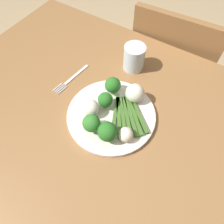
% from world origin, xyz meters
% --- Properties ---
extents(ground_plane, '(6.00, 6.00, 0.02)m').
position_xyz_m(ground_plane, '(0.00, 0.00, -0.01)').
color(ground_plane, tan).
extents(dining_table, '(1.20, 0.85, 0.76)m').
position_xyz_m(dining_table, '(0.00, 0.00, 0.64)').
color(dining_table, olive).
rests_on(dining_table, ground_plane).
extents(chair, '(0.43, 0.43, 0.87)m').
position_xyz_m(chair, '(-0.05, -0.56, 0.50)').
color(chair, olive).
rests_on(chair, ground_plane).
extents(plate, '(0.29, 0.29, 0.01)m').
position_xyz_m(plate, '(-0.03, -0.00, 0.77)').
color(plate, silver).
rests_on(plate, dining_table).
extents(asparagus_bundle, '(0.16, 0.17, 0.01)m').
position_xyz_m(asparagus_bundle, '(-0.07, -0.02, 0.78)').
color(asparagus_bundle, '#3D6626').
rests_on(asparagus_bundle, plate).
extents(broccoli_front_left, '(0.06, 0.06, 0.07)m').
position_xyz_m(broccoli_front_left, '(-0.06, 0.08, 0.81)').
color(broccoli_front_left, '#568E33').
rests_on(broccoli_front_left, plate).
extents(broccoli_back_right, '(0.05, 0.05, 0.06)m').
position_xyz_m(broccoli_back_right, '(0.01, -0.02, 0.81)').
color(broccoli_back_right, '#568E33').
rests_on(broccoli_back_right, plate).
extents(broccoli_back, '(0.05, 0.05, 0.07)m').
position_xyz_m(broccoli_back, '(0.02, -0.08, 0.81)').
color(broccoli_back, '#568E33').
rests_on(broccoli_back, plate).
extents(broccoli_left, '(0.05, 0.05, 0.07)m').
position_xyz_m(broccoli_left, '(-0.01, 0.08, 0.81)').
color(broccoli_left, '#609E3D').
rests_on(broccoli_left, plate).
extents(cauliflower_edge, '(0.06, 0.06, 0.06)m').
position_xyz_m(cauliflower_edge, '(0.03, 0.03, 0.80)').
color(cauliflower_edge, white).
rests_on(cauliflower_edge, plate).
extents(cauliflower_right, '(0.06, 0.06, 0.06)m').
position_xyz_m(cauliflower_right, '(-0.06, -0.09, 0.80)').
color(cauliflower_right, silver).
rests_on(cauliflower_right, plate).
extents(cauliflower_outer_edge, '(0.04, 0.04, 0.04)m').
position_xyz_m(cauliflower_outer_edge, '(-0.11, 0.05, 0.80)').
color(cauliflower_outer_edge, silver).
rests_on(cauliflower_outer_edge, plate).
extents(fork, '(0.04, 0.17, 0.00)m').
position_xyz_m(fork, '(0.18, -0.06, 0.76)').
color(fork, silver).
rests_on(fork, dining_table).
extents(water_glass, '(0.08, 0.08, 0.10)m').
position_xyz_m(water_glass, '(0.02, -0.23, 0.81)').
color(water_glass, silver).
rests_on(water_glass, dining_table).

